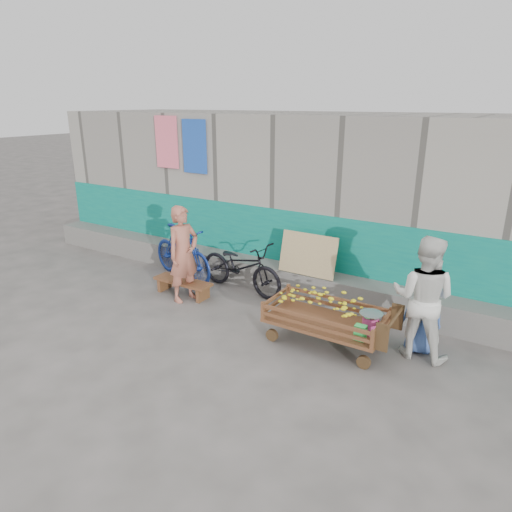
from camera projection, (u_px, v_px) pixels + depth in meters
The scene contains 9 objects.
ground at pixel (214, 351), 6.19m from camera, with size 80.00×80.00×0.00m, color #4E4B47.
building_wall at pixel (336, 195), 8.97m from camera, with size 12.00×3.50×3.00m.
banana_cart at pixel (324, 311), 6.20m from camera, with size 1.75×0.80×0.75m.
bench at pixel (183, 284), 7.92m from camera, with size 1.09×0.33×0.27m.
vendor_man at pixel (184, 254), 7.55m from camera, with size 0.59×0.39×1.63m, color #A65D49.
woman at pixel (423, 298), 5.84m from camera, with size 0.80×0.63×1.65m, color silver.
child at pixel (422, 316), 6.03m from camera, with size 0.51×0.33×1.04m, color #4161AB.
bicycle_dark at pixel (241, 266), 8.01m from camera, with size 0.61×1.75×0.92m, color black.
bicycle_blue at pixel (182, 253), 8.57m from camera, with size 0.48×1.70×1.02m, color navy.
Camera 1 is at (3.36, -4.32, 3.21)m, focal length 32.00 mm.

